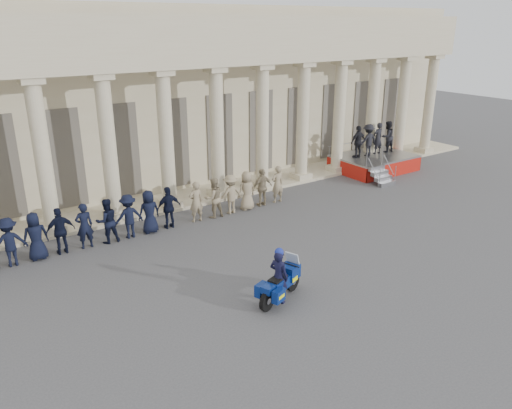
{
  "coord_description": "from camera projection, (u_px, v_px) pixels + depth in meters",
  "views": [
    {
      "loc": [
        -10.28,
        -12.14,
        8.21
      ],
      "look_at": [
        -0.12,
        2.68,
        1.6
      ],
      "focal_mm": 35.0,
      "sensor_mm": 36.0,
      "label": 1
    }
  ],
  "objects": [
    {
      "name": "building",
      "position": [
        135.0,
        92.0,
        27.53
      ],
      "size": [
        40.0,
        12.5,
        9.0
      ],
      "color": "#BBAE8C",
      "rests_on": "ground"
    },
    {
      "name": "ground",
      "position": [
        302.0,
        268.0,
        17.68
      ],
      "size": [
        90.0,
        90.0,
        0.0
      ],
      "primitive_type": "plane",
      "color": "#404042",
      "rests_on": "ground"
    },
    {
      "name": "motorcycle",
      "position": [
        281.0,
        283.0,
        15.46
      ],
      "size": [
        2.04,
        1.21,
        1.37
      ],
      "rotation": [
        0.0,
        0.0,
        0.36
      ],
      "color": "black",
      "rests_on": "ground"
    },
    {
      "name": "rider",
      "position": [
        279.0,
        275.0,
        15.26
      ],
      "size": [
        0.61,
        0.74,
        1.83
      ],
      "rotation": [
        0.0,
        0.0,
        1.93
      ],
      "color": "black",
      "rests_on": "ground"
    },
    {
      "name": "officer_rank",
      "position": [
        120.0,
        218.0,
        19.68
      ],
      "size": [
        16.06,
        0.69,
        1.81
      ],
      "color": "black",
      "rests_on": "ground"
    },
    {
      "name": "reviewing_stand",
      "position": [
        374.0,
        146.0,
        28.73
      ],
      "size": [
        4.45,
        4.22,
        2.73
      ],
      "color": "gray",
      "rests_on": "ground"
    }
  ]
}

